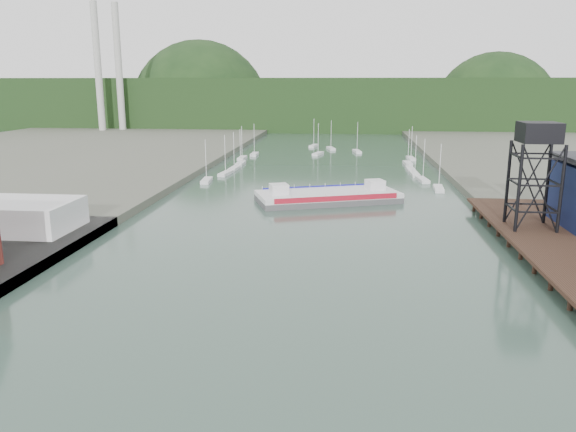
# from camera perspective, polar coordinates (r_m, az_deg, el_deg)

# --- Properties ---
(east_pier) EXTENTS (14.00, 70.00, 2.45)m
(east_pier) POSITION_cam_1_polar(r_m,az_deg,el_deg) (83.10, 27.18, -3.44)
(east_pier) COLOR black
(east_pier) RESTS_ON ground
(white_shed) EXTENTS (18.00, 12.00, 4.50)m
(white_shed) POSITION_cam_1_polar(r_m,az_deg,el_deg) (96.23, -25.96, 0.04)
(white_shed) COLOR silver
(white_shed) RESTS_ON west_quay
(lift_tower) EXTENTS (6.50, 6.50, 16.00)m
(lift_tower) POSITION_cam_1_polar(r_m,az_deg,el_deg) (92.05, 24.09, 7.14)
(lift_tower) COLOR black
(lift_tower) RESTS_ON east_pier
(marina_sailboats) EXTENTS (57.71, 92.65, 0.90)m
(marina_sailboats) POSITION_cam_1_polar(r_m,az_deg,el_deg) (169.47, 3.77, 5.42)
(marina_sailboats) COLOR silver
(marina_sailboats) RESTS_ON ground
(smokestacks) EXTENTS (11.20, 8.20, 60.00)m
(smokestacks) POSITION_cam_1_polar(r_m,az_deg,el_deg) (285.08, -17.77, 14.04)
(smokestacks) COLOR #AFAEA9
(smokestacks) RESTS_ON ground
(distant_hills) EXTENTS (500.00, 120.00, 80.00)m
(distant_hills) POSITION_cam_1_polar(r_m,az_deg,el_deg) (331.04, 4.29, 11.05)
(distant_hills) COLOR black
(distant_hills) RESTS_ON ground
(chain_ferry) EXTENTS (30.75, 20.53, 4.11)m
(chain_ferry) POSITION_cam_1_polar(r_m,az_deg,el_deg) (115.28, 4.07, 2.04)
(chain_ferry) COLOR #4A4A4C
(chain_ferry) RESTS_ON ground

